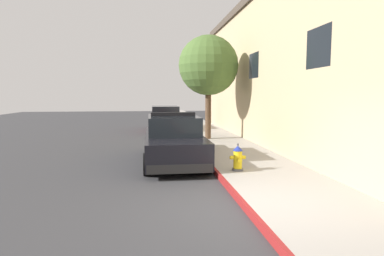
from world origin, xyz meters
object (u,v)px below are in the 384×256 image
(fire_hydrant, at_px, (238,158))
(police_cruiser, at_px, (173,140))
(parked_car_silver_ahead, at_px, (165,119))
(street_tree, at_px, (208,66))

(fire_hydrant, bearing_deg, police_cruiser, 128.00)
(police_cruiser, xyz_separation_m, parked_car_silver_ahead, (0.19, 9.81, -0.00))
(police_cruiser, relative_size, fire_hydrant, 6.37)
(police_cruiser, relative_size, street_tree, 0.99)
(police_cruiser, bearing_deg, street_tree, 66.13)
(fire_hydrant, bearing_deg, parked_car_silver_ahead, 96.98)
(street_tree, bearing_deg, police_cruiser, -113.87)
(police_cruiser, distance_m, parked_car_silver_ahead, 9.81)
(police_cruiser, xyz_separation_m, street_tree, (2.00, 4.53, 2.89))
(parked_car_silver_ahead, distance_m, fire_hydrant, 12.00)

